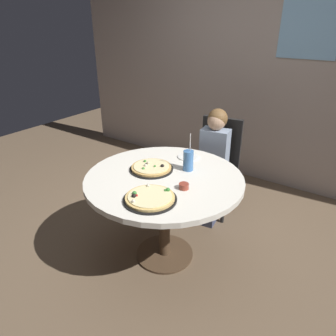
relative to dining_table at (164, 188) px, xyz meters
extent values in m
plane|color=brown|center=(0.00, 0.00, -0.65)|extent=(8.00, 8.00, 0.00)
cube|color=#A8998E|center=(0.00, 1.88, 0.80)|extent=(5.20, 0.12, 2.90)
cube|color=#8CBFE5|center=(0.45, 1.81, 1.16)|extent=(0.57, 0.02, 0.71)
cylinder|color=silver|center=(0.00, 0.00, 0.08)|extent=(1.19, 1.19, 0.04)
cylinder|color=#4C3826|center=(0.00, 0.00, -0.29)|extent=(0.09, 0.09, 0.69)
cylinder|color=#4C3826|center=(0.00, 0.00, -0.64)|extent=(0.48, 0.48, 0.02)
cube|color=black|center=(0.00, 0.85, -0.22)|extent=(0.46, 0.46, 0.04)
cube|color=black|center=(-0.03, 1.03, 0.04)|extent=(0.40, 0.10, 0.52)
cylinder|color=black|center=(-0.14, 0.65, -0.45)|extent=(0.04, 0.04, 0.41)
cylinder|color=black|center=(0.19, 0.71, -0.45)|extent=(0.04, 0.04, 0.41)
cylinder|color=black|center=(-0.19, 0.99, -0.45)|extent=(0.04, 0.04, 0.41)
cylinder|color=black|center=(0.14, 1.04, -0.45)|extent=(0.04, 0.04, 0.41)
cube|color=#3F4766|center=(0.02, 0.69, -0.43)|extent=(0.29, 0.35, 0.45)
cube|color=#8C9EB7|center=(0.00, 0.83, 0.02)|extent=(0.28, 0.20, 0.44)
sphere|color=tan|center=(0.00, 0.83, 0.32)|extent=(0.17, 0.17, 0.17)
sphere|color=brown|center=(0.00, 0.85, 0.34)|extent=(0.18, 0.18, 0.18)
cylinder|color=black|center=(-0.15, 0.04, 0.11)|extent=(0.34, 0.34, 0.01)
cylinder|color=tan|center=(-0.15, 0.04, 0.12)|extent=(0.31, 0.31, 0.02)
cylinder|color=beige|center=(-0.15, 0.04, 0.13)|extent=(0.28, 0.28, 0.01)
sphere|color=beige|center=(-0.18, 0.01, 0.14)|extent=(0.03, 0.03, 0.03)
sphere|color=black|center=(-0.07, 0.07, 0.14)|extent=(0.03, 0.03, 0.03)
sphere|color=#387F33|center=(-0.12, 0.04, 0.14)|extent=(0.02, 0.02, 0.02)
sphere|color=#387F33|center=(-0.16, -0.04, 0.14)|extent=(0.02, 0.02, 0.02)
sphere|color=beige|center=(-0.20, 0.06, 0.14)|extent=(0.02, 0.02, 0.02)
sphere|color=black|center=(-0.18, 0.02, 0.14)|extent=(0.02, 0.02, 0.02)
sphere|color=black|center=(-0.20, 0.03, 0.14)|extent=(0.02, 0.02, 0.02)
sphere|color=#387F33|center=(-0.24, 0.07, 0.14)|extent=(0.02, 0.02, 0.02)
cylinder|color=black|center=(0.12, -0.33, 0.11)|extent=(0.35, 0.35, 0.01)
cylinder|color=#D8B266|center=(0.12, -0.33, 0.12)|extent=(0.32, 0.32, 0.02)
cylinder|color=beige|center=(0.12, -0.33, 0.13)|extent=(0.29, 0.29, 0.01)
sphere|color=#387F33|center=(0.18, -0.21, 0.14)|extent=(0.03, 0.03, 0.03)
sphere|color=beige|center=(0.03, -0.24, 0.14)|extent=(0.02, 0.02, 0.02)
sphere|color=#387F33|center=(0.03, -0.37, 0.14)|extent=(0.03, 0.03, 0.03)
sphere|color=#B2231E|center=(0.05, -0.38, 0.14)|extent=(0.02, 0.02, 0.02)
sphere|color=beige|center=(0.08, -0.45, 0.14)|extent=(0.02, 0.02, 0.02)
sphere|color=#387F33|center=(0.17, -0.22, 0.14)|extent=(0.02, 0.02, 0.02)
sphere|color=black|center=(0.04, -0.40, 0.14)|extent=(0.03, 0.03, 0.03)
cylinder|color=#3F72B2|center=(0.09, 0.20, 0.18)|extent=(0.08, 0.08, 0.16)
cylinder|color=white|center=(0.10, 0.20, 0.30)|extent=(0.03, 0.04, 0.22)
cylinder|color=brown|center=(0.22, -0.07, 0.12)|extent=(0.07, 0.07, 0.04)
cylinder|color=white|center=(-0.04, 0.41, 0.10)|extent=(0.18, 0.18, 0.01)
camera|label=1|loc=(1.21, -1.68, 1.17)|focal=33.10mm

